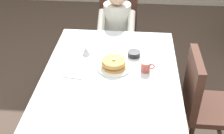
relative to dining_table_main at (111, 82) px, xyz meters
name	(u,v)px	position (x,y,z in m)	size (l,w,h in m)	color
dining_table_main	(111,82)	(0.00, 0.00, 0.00)	(1.12, 1.52, 0.74)	silver
chair_diner	(118,30)	(-0.02, 1.17, -0.12)	(0.44, 0.45, 0.93)	#4C2D23
diner_person	(117,26)	(-0.02, 1.01, 0.02)	(0.40, 0.43, 1.12)	silver
chair_right_side	(202,99)	(0.77, 0.00, -0.12)	(0.45, 0.44, 0.93)	#4C2D23
plate_breakfast	(114,67)	(0.02, 0.08, 0.10)	(0.28, 0.28, 0.02)	white
breakfast_stack	(114,63)	(0.02, 0.08, 0.14)	(0.21, 0.21, 0.08)	tan
cup_coffee	(146,67)	(0.28, 0.06, 0.13)	(0.11, 0.08, 0.08)	#B24C42
bowl_butter	(134,54)	(0.18, 0.29, 0.11)	(0.11, 0.11, 0.04)	black
syrup_pitcher	(86,51)	(-0.24, 0.28, 0.13)	(0.08, 0.08, 0.07)	silver
fork_left_of_plate	(91,68)	(-0.17, 0.06, 0.09)	(0.18, 0.01, 0.01)	silver
knife_right_of_plate	(137,70)	(0.21, 0.06, 0.09)	(0.20, 0.01, 0.01)	silver
spoon_near_edge	(115,91)	(0.05, -0.22, 0.09)	(0.15, 0.01, 0.01)	silver
napkin_folded	(74,74)	(-0.30, -0.03, 0.09)	(0.17, 0.12, 0.01)	white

